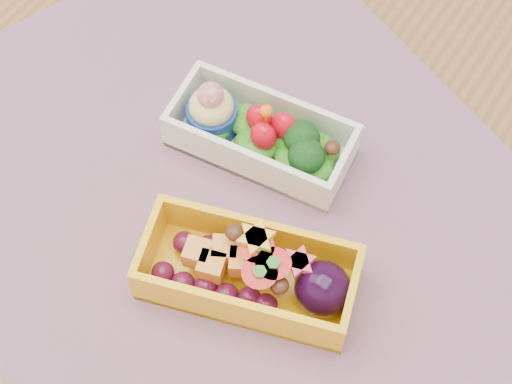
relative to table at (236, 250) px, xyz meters
The scene contains 4 objects.
table is the anchor object (origin of this frame).
placemat 0.10m from the table, 30.81° to the right, with size 0.56×0.43×0.00m, color #9F6D87.
bento_white 0.13m from the table, 97.26° to the left, with size 0.15×0.08×0.06m.
bento_yellow 0.15m from the table, 45.54° to the right, with size 0.17×0.11×0.05m.
Camera 1 is at (0.19, -0.26, 1.34)m, focal length 58.90 mm.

